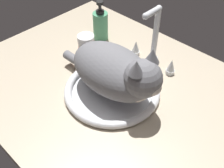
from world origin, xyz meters
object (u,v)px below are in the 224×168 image
Objects in this scene: faucet at (153,45)px; sink_basin at (112,90)px; cat at (118,72)px; soap_pump_bottle at (101,25)px; pill_bottle at (86,47)px.

sink_basin is at bearing -90.00° from faucet.
cat is (2.40, 0.03, 9.30)cm from sink_basin.
soap_pump_bottle reaches higher than pill_bottle.
soap_pump_bottle is at bearing 112.11° from pill_bottle.
pill_bottle is at bearing -147.81° from faucet.
sink_basin is 9.61cm from cat.
faucet reaches higher than pill_bottle.
pill_bottle is (-20.94, -13.18, -4.48)cm from faucet.
cat is at bearing 0.71° from sink_basin.
pill_bottle is at bearing -67.89° from soap_pump_bottle.
cat is at bearing -18.40° from pill_bottle.
cat reaches higher than pill_bottle.
pill_bottle reaches higher than sink_basin.
sink_basin is 22.33cm from faucet.
soap_pump_bottle is at bearing 142.15° from sink_basin.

